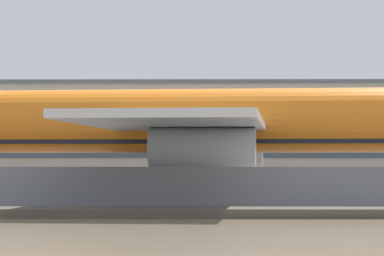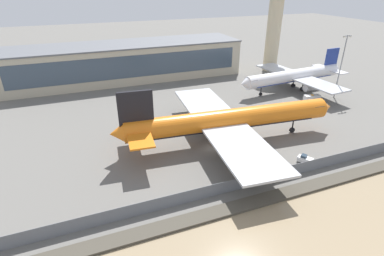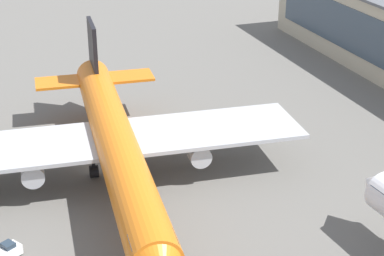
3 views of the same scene
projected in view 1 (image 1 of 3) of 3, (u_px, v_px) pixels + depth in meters
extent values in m
plane|color=#66635E|center=(153.00, 200.00, 69.11)|extent=(500.00, 500.00, 0.00)
cube|color=#474238|center=(131.00, 212.00, 48.63)|extent=(320.00, 3.00, 0.50)
cube|color=slate|center=(138.00, 190.00, 53.17)|extent=(280.00, 0.08, 2.67)
cylinder|color=slate|center=(138.00, 190.00, 53.17)|extent=(0.10, 0.10, 2.67)
cylinder|color=orange|center=(227.00, 121.00, 70.89)|extent=(50.94, 9.48, 5.01)
cube|color=black|center=(227.00, 138.00, 70.84)|extent=(43.28, 7.81, 0.90)
cube|color=#B7BABF|center=(208.00, 133.00, 83.22)|extent=(13.27, 25.23, 0.50)
cube|color=#B7BABF|center=(177.00, 122.00, 59.03)|extent=(13.27, 25.23, 0.50)
cylinder|color=#B7BABF|center=(223.00, 151.00, 81.08)|extent=(7.31, 3.37, 2.76)
cylinder|color=#B7BABF|center=(203.00, 148.00, 60.75)|extent=(7.31, 3.37, 2.76)
cylinder|color=black|center=(186.00, 171.00, 73.72)|extent=(0.40, 0.40, 2.93)
cylinder|color=black|center=(186.00, 189.00, 73.67)|extent=(1.71, 1.27, 1.61)
cylinder|color=black|center=(178.00, 172.00, 68.49)|extent=(0.40, 0.40, 2.93)
cylinder|color=black|center=(178.00, 191.00, 68.44)|extent=(1.71, 1.27, 1.61)
cube|color=#BCB299|center=(121.00, 135.00, 133.65)|extent=(91.29, 21.24, 13.50)
cube|color=#3D4C5B|center=(114.00, 128.00, 122.98)|extent=(83.98, 0.16, 8.10)
cube|color=#5B5E63|center=(121.00, 88.00, 133.89)|extent=(91.89, 21.84, 0.50)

